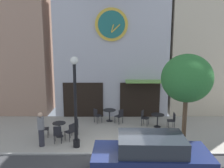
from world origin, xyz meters
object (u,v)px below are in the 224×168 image
object	(u,v)px
pedestrian_grey	(42,129)
parked_car_navy	(151,156)
street_tree	(188,79)
cafe_chair_corner	(58,133)
cafe_table_center	(110,113)
cafe_table_leftmost	(158,118)
cafe_table_center_left	(60,127)
cafe_chair_by_entrance	(71,130)
cafe_chair_facing_wall	(76,125)
cafe_chair_near_tree	(97,115)
cafe_chair_facing_street	(120,115)
street_lamp	(76,102)
cafe_chair_under_awning	(145,117)
cafe_chair_mid_row	(44,127)
cafe_chair_near_lamp	(173,119)

from	to	relation	value
pedestrian_grey	parked_car_navy	bearing A→B (deg)	-27.07
street_tree	cafe_chair_corner	size ratio (longest dim) A/B	4.91
cafe_table_center	cafe_table_leftmost	size ratio (longest dim) A/B	1.04
cafe_table_center_left	cafe_chair_by_entrance	bearing A→B (deg)	-35.43
cafe_chair_facing_wall	cafe_chair_near_tree	size ratio (longest dim) A/B	1.00
cafe_table_center	cafe_chair_by_entrance	distance (m)	3.50
cafe_chair_facing_wall	parked_car_navy	xyz separation A→B (m)	(3.41, -3.90, 0.23)
cafe_table_leftmost	pedestrian_grey	size ratio (longest dim) A/B	0.46
cafe_table_center	cafe_chair_facing_wall	world-z (taller)	cafe_chair_facing_wall
cafe_chair_facing_street	street_lamp	bearing A→B (deg)	-124.21
cafe_chair_under_awning	cafe_chair_facing_street	size ratio (longest dim) A/B	1.00
cafe_chair_under_awning	cafe_chair_mid_row	size ratio (longest dim) A/B	1.00
cafe_chair_by_entrance	cafe_chair_facing_wall	world-z (taller)	same
cafe_chair_near_tree	cafe_chair_under_awning	bearing A→B (deg)	-7.51
cafe_table_center	parked_car_navy	xyz separation A→B (m)	(1.59, -6.00, 0.21)
street_lamp	cafe_table_center	xyz separation A→B (m)	(1.53, 3.65, -1.63)
cafe_chair_under_awning	cafe_chair_facing_street	world-z (taller)	same
street_lamp	cafe_chair_mid_row	world-z (taller)	street_lamp
cafe_chair_near_lamp	cafe_chair_by_entrance	bearing A→B (deg)	-162.96
street_tree	cafe_chair_under_awning	size ratio (longest dim) A/B	4.91
cafe_chair_under_awning	cafe_chair_corner	xyz separation A→B (m)	(-4.58, -2.53, 0.00)
cafe_table_center_left	cafe_table_leftmost	bearing A→B (deg)	14.42
cafe_chair_mid_row	cafe_chair_under_awning	bearing A→B (deg)	17.84
cafe_chair_by_entrance	cafe_chair_near_lamp	xyz separation A→B (m)	(5.57, 1.71, 0.00)
cafe_chair_facing_wall	pedestrian_grey	size ratio (longest dim) A/B	0.54
cafe_chair_under_awning	cafe_table_center	bearing A→B (deg)	160.97
cafe_chair_facing_street	parked_car_navy	bearing A→B (deg)	-80.18
cafe_table_center	pedestrian_grey	size ratio (longest dim) A/B	0.48
cafe_chair_under_awning	pedestrian_grey	bearing A→B (deg)	-151.84
cafe_table_leftmost	cafe_chair_near_lamp	xyz separation A→B (m)	(0.82, -0.18, -0.03)
cafe_table_center_left	parked_car_navy	bearing A→B (deg)	-40.28
cafe_table_center_left	cafe_chair_facing_wall	distance (m)	0.86
cafe_chair_mid_row	cafe_chair_corner	world-z (taller)	same
cafe_chair_mid_row	cafe_chair_corner	bearing A→B (deg)	-38.49
cafe_chair_under_awning	cafe_chair_mid_row	bearing A→B (deg)	-162.16
street_tree	parked_car_navy	distance (m)	3.83
parked_car_navy	cafe_table_center	bearing A→B (deg)	104.89
cafe_chair_near_tree	street_tree	bearing A→B (deg)	-39.64
cafe_chair_by_entrance	cafe_chair_mid_row	size ratio (longest dim) A/B	1.00
street_lamp	cafe_chair_facing_street	size ratio (longest dim) A/B	4.76
cafe_table_leftmost	cafe_chair_near_lamp	world-z (taller)	cafe_chair_near_lamp
cafe_table_leftmost	cafe_chair_facing_street	bearing A→B (deg)	165.39
cafe_chair_near_lamp	street_tree	bearing A→B (deg)	-93.86
cafe_table_center_left	cafe_chair_by_entrance	world-z (taller)	cafe_chair_by_entrance
cafe_chair_by_entrance	cafe_chair_facing_wall	distance (m)	0.83
cafe_table_center_left	cafe_chair_near_tree	size ratio (longest dim) A/B	0.84
street_lamp	cafe_table_leftmost	size ratio (longest dim) A/B	5.61
cafe_table_center	cafe_chair_corner	bearing A→B (deg)	-127.71
cafe_chair_by_entrance	street_tree	bearing A→B (deg)	-9.79
cafe_table_leftmost	cafe_chair_corner	xyz separation A→B (m)	(-5.33, -2.20, -0.03)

